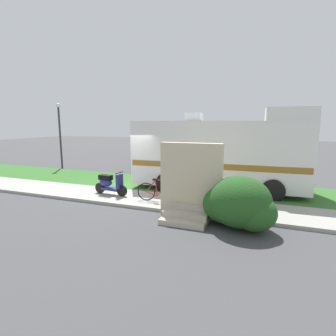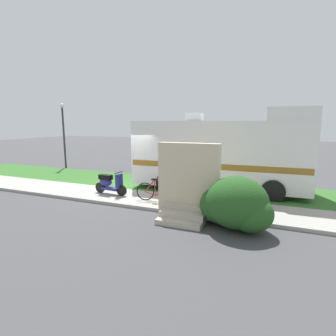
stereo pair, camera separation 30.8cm
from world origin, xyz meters
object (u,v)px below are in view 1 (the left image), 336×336
Objects in this scene: street_lamp_post at (60,130)px; motorhome_rv at (220,153)px; bottle_green at (189,196)px; scooter at (109,184)px; pickup_truck_near at (172,155)px; bicycle at (160,191)px.

motorhome_rv is at bearing -11.20° from street_lamp_post.
bottle_green is 0.06× the size of street_lamp_post.
pickup_truck_near reaches higher than scooter.
scooter is 5.91× the size of bottle_green.
bottle_green is (0.90, 0.71, -0.27)m from bicycle.
motorhome_rv is at bearing 68.65° from bottle_green.
pickup_truck_near is (-3.95, 4.66, -0.76)m from motorhome_rv.
bicycle is 7.80m from pickup_truck_near.
motorhome_rv is 1.27× the size of pickup_truck_near.
bottle_green is (3.20, 0.58, -0.35)m from scooter.
motorhome_rv reaches higher than bicycle.
motorhome_rv is 2.69m from bottle_green.
bicycle is (-1.71, -2.80, -1.21)m from motorhome_rv.
pickup_truck_near is at bearing 106.65° from bicycle.
motorhome_rv is 11.09m from street_lamp_post.
pickup_truck_near is at bearing 114.86° from bottle_green.
bicycle is 6.63× the size of bottle_green.
scooter is at bearing -90.58° from pickup_truck_near.
bicycle is (2.31, -0.14, -0.08)m from scooter.
bicycle is at bearing -3.38° from scooter.
street_lamp_post is at bearing 144.79° from scooter.
street_lamp_post is (-9.13, 4.95, 2.09)m from bicycle.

